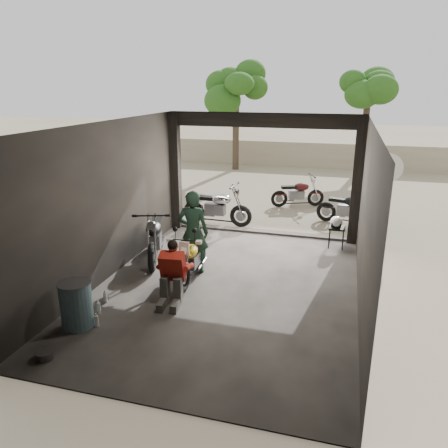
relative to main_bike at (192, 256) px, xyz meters
The scene contains 16 objects.
ground 0.98m from the main_bike, 15.63° to the right, with size 80.00×80.00×0.00m, color #7A6D56.
garage 1.14m from the main_bike, 22.00° to the left, with size 7.00×7.13×3.20m.
boundary_wall 13.80m from the main_bike, 86.68° to the left, with size 18.00×0.30×1.20m, color gray.
tree_left 12.94m from the main_bike, 100.16° to the left, with size 2.20×2.20×5.60m.
tree_right 14.56m from the main_bike, 75.36° to the left, with size 2.20×2.20×5.00m.
main_bike is the anchor object (origin of this frame).
left_bike 1.46m from the main_bike, 145.34° to the left, with size 0.75×1.81×1.23m, color black, non-canonical shape.
outside_bike_a 3.74m from the main_bike, 98.80° to the left, with size 0.74×1.80×1.22m, color black, non-canonical shape.
outside_bike_b 6.47m from the main_bike, 77.22° to the left, with size 0.64×1.56×1.05m, color #441010, non-canonical shape.
outside_bike_c 5.63m from the main_bike, 57.07° to the left, with size 0.67×1.63×1.10m, color black, non-canonical shape.
rider 0.53m from the main_bike, 105.22° to the left, with size 0.66×0.43×1.81m, color black.
mechanic 1.13m from the main_bike, 89.96° to the right, with size 0.59×0.80×1.15m, color red, non-canonical shape.
stool 3.88m from the main_bike, 43.87° to the left, with size 0.39×0.39×0.54m.
helmet 3.85m from the main_bike, 43.85° to the left, with size 0.30×0.31×0.28m, color white.
oil_drum 2.60m from the main_bike, 117.58° to the right, with size 0.52×0.52×0.81m, color #456774.
sign_post 5.67m from the main_bike, 45.31° to the left, with size 0.73×0.08×2.20m.
Camera 1 is at (2.08, -7.60, 3.87)m, focal length 35.00 mm.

